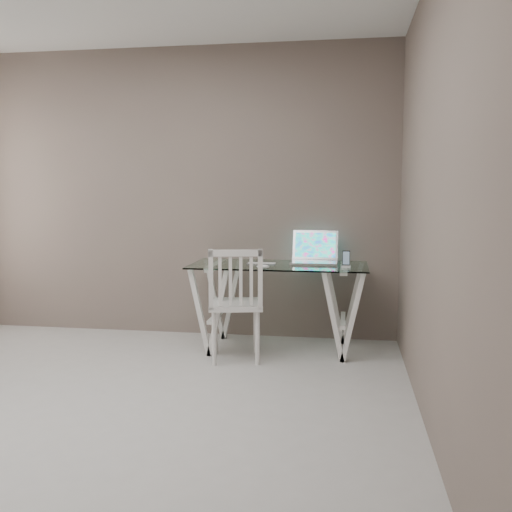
# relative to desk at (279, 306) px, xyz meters

# --- Properties ---
(room) EXTENTS (4.50, 4.52, 2.71)m
(room) POSITION_rel_desk_xyz_m (-1.02, -1.78, 1.33)
(room) COLOR #A9A6A2
(room) RESTS_ON ground
(desk) EXTENTS (1.50, 0.70, 0.75)m
(desk) POSITION_rel_desk_xyz_m (0.00, 0.00, 0.00)
(desk) COLOR silver
(desk) RESTS_ON ground
(chair) EXTENTS (0.50, 0.50, 0.93)m
(chair) POSITION_rel_desk_xyz_m (-0.30, -0.40, 0.13)
(chair) COLOR silver
(chair) RESTS_ON ground
(laptop) EXTENTS (0.40, 0.37, 0.27)m
(laptop) POSITION_rel_desk_xyz_m (0.29, 0.18, 0.43)
(laptop) COLOR silver
(laptop) RESTS_ON desk
(keyboard) EXTENTS (0.25, 0.11, 0.01)m
(keyboard) POSITION_rel_desk_xyz_m (-0.15, 0.02, 0.37)
(keyboard) COLOR silver
(keyboard) RESTS_ON desk
(mouse) EXTENTS (0.10, 0.06, 0.03)m
(mouse) POSITION_rel_desk_xyz_m (-0.10, -0.28, 0.38)
(mouse) COLOR white
(mouse) RESTS_ON desk
(phone_dock) EXTENTS (0.07, 0.07, 0.14)m
(phone_dock) POSITION_rel_desk_xyz_m (0.57, -0.10, 0.40)
(phone_dock) COLOR white
(phone_dock) RESTS_ON desk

